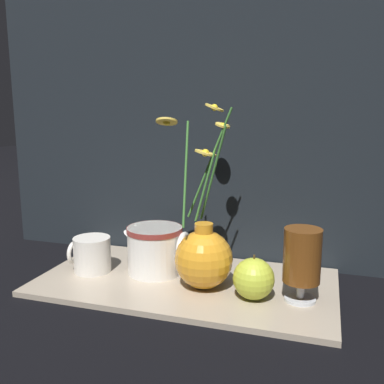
{
  "coord_description": "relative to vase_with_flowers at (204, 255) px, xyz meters",
  "views": [
    {
      "loc": [
        0.29,
        -0.85,
        0.39
      ],
      "look_at": [
        0.01,
        0.0,
        0.21
      ],
      "focal_mm": 40.0,
      "sensor_mm": 36.0,
      "label": 1
    }
  ],
  "objects": [
    {
      "name": "ground_plane",
      "position": [
        -0.05,
        0.02,
        -0.08
      ],
      "size": [
        6.0,
        6.0,
        0.0
      ],
      "primitive_type": "plane",
      "color": "black"
    },
    {
      "name": "shelf",
      "position": [
        -0.05,
        0.02,
        -0.08
      ],
      "size": [
        0.65,
        0.34,
        0.01
      ],
      "color": "tan",
      "rests_on": "ground_plane"
    },
    {
      "name": "backdrop_wall",
      "position": [
        -0.05,
        0.21,
        0.47
      ],
      "size": [
        1.15,
        0.02,
        1.1
      ],
      "color": "black",
      "rests_on": "ground_plane"
    },
    {
      "name": "vase_with_flowers",
      "position": [
        0.0,
        0.0,
        0.0
      ],
      "size": [
        0.16,
        0.18,
        0.39
      ],
      "color": "orange",
      "rests_on": "shelf"
    },
    {
      "name": "yellow_mug",
      "position": [
        -0.28,
        0.01,
        -0.03
      ],
      "size": [
        0.1,
        0.09,
        0.08
      ],
      "color": "silver",
      "rests_on": "shelf"
    },
    {
      "name": "ceramic_pitcher",
      "position": [
        -0.13,
        0.05,
        -0.01
      ],
      "size": [
        0.15,
        0.13,
        0.12
      ],
      "color": "white",
      "rests_on": "shelf"
    },
    {
      "name": "tea_glass",
      "position": [
        0.2,
        -0.01,
        0.02
      ],
      "size": [
        0.07,
        0.07,
        0.15
      ],
      "color": "silver",
      "rests_on": "shelf"
    },
    {
      "name": "orange_fruit",
      "position": [
        0.11,
        -0.03,
        -0.03
      ],
      "size": [
        0.08,
        0.08,
        0.09
      ],
      "color": "#B7C638",
      "rests_on": "shelf"
    }
  ]
}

